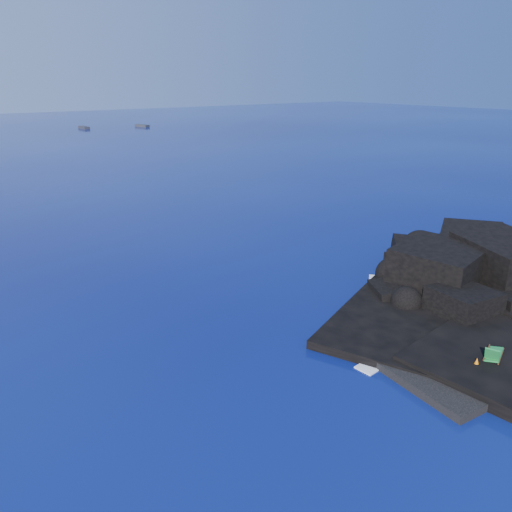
# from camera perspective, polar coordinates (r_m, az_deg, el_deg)

# --- Properties ---
(ground) EXTENTS (400.00, 400.00, 0.00)m
(ground) POSITION_cam_1_polar(r_m,az_deg,el_deg) (22.26, 17.78, -15.32)
(ground) COLOR #04043F
(ground) RESTS_ON ground
(headland) EXTENTS (24.00, 24.00, 3.60)m
(headland) POSITION_cam_1_polar(r_m,az_deg,el_deg) (33.73, 26.85, -4.19)
(headland) COLOR black
(headland) RESTS_ON ground
(beach) EXTENTS (9.08, 6.86, 0.70)m
(beach) POSITION_cam_1_polar(r_m,az_deg,el_deg) (25.81, 22.91, -10.82)
(beach) COLOR black
(beach) RESTS_ON ground
(surf_foam) EXTENTS (10.00, 8.00, 0.06)m
(surf_foam) POSITION_cam_1_polar(r_m,az_deg,el_deg) (28.30, 15.67, -7.16)
(surf_foam) COLOR white
(surf_foam) RESTS_ON ground
(deck_chair) EXTENTS (1.82, 1.27, 1.15)m
(deck_chair) POSITION_cam_1_polar(r_m,az_deg,el_deg) (25.15, 25.60, -9.65)
(deck_chair) COLOR #1B7D35
(deck_chair) RESTS_ON beach
(towel) EXTENTS (1.99, 1.18, 0.05)m
(towel) POSITION_cam_1_polar(r_m,az_deg,el_deg) (24.44, 20.32, -11.23)
(towel) COLOR white
(towel) RESTS_ON beach
(sunbather) EXTENTS (1.63, 0.65, 0.21)m
(sunbather) POSITION_cam_1_polar(r_m,az_deg,el_deg) (24.37, 20.35, -10.96)
(sunbather) COLOR tan
(sunbather) RESTS_ON towel
(marker_cone) EXTENTS (0.47, 0.47, 0.55)m
(marker_cone) POSITION_cam_1_polar(r_m,az_deg,el_deg) (24.34, 23.88, -11.19)
(marker_cone) COLOR orange
(marker_cone) RESTS_ON beach
(distant_boat_a) EXTENTS (1.62, 4.66, 0.61)m
(distant_boat_a) POSITION_cam_1_polar(r_m,az_deg,el_deg) (141.46, -19.05, 13.59)
(distant_boat_a) COLOR #26262B
(distant_boat_a) RESTS_ON ground
(distant_boat_b) EXTENTS (2.52, 4.74, 0.60)m
(distant_boat_b) POSITION_cam_1_polar(r_m,az_deg,el_deg) (142.83, -12.88, 14.20)
(distant_boat_b) COLOR #29292E
(distant_boat_b) RESTS_ON ground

